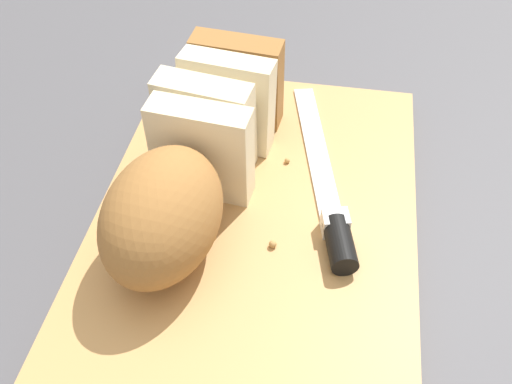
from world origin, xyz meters
TOP-DOWN VIEW (x-y plane):
  - ground_plane at (0.00, 0.00)m, footprint 3.00×3.00m
  - cutting_board at (0.00, 0.00)m, footprint 0.43×0.30m
  - bread_loaf at (0.01, 0.06)m, footprint 0.29×0.13m
  - bread_knife at (0.01, -0.07)m, footprint 0.26×0.09m
  - crumb_near_knife at (-0.04, -0.02)m, footprint 0.01×0.01m
  - crumb_near_loaf at (0.02, 0.02)m, footprint 0.00×0.00m
  - crumb_stray_left at (0.07, -0.02)m, footprint 0.01×0.01m

SIDE VIEW (x-z plane):
  - ground_plane at x=0.00m, z-range 0.00..0.00m
  - cutting_board at x=0.00m, z-range 0.00..0.02m
  - crumb_near_loaf at x=0.02m, z-range 0.02..0.02m
  - crumb_stray_left at x=0.07m, z-range 0.02..0.02m
  - crumb_near_knife at x=-0.04m, z-range 0.02..0.03m
  - bread_knife at x=0.01m, z-range 0.02..0.04m
  - bread_loaf at x=0.01m, z-range 0.02..0.12m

